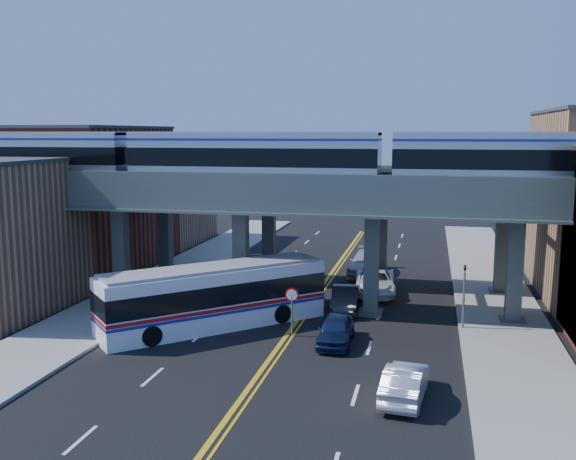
% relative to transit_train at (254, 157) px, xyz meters
% --- Properties ---
extents(ground, '(120.00, 120.00, 0.00)m').
position_rel_transit_train_xyz_m(ground, '(3.14, -8.00, -9.24)').
color(ground, black).
rests_on(ground, ground).
extents(sidewalk_west, '(5.00, 70.00, 0.16)m').
position_rel_transit_train_xyz_m(sidewalk_west, '(-8.36, 2.00, -9.16)').
color(sidewalk_west, gray).
rests_on(sidewalk_west, ground).
extents(sidewalk_east, '(5.00, 70.00, 0.16)m').
position_rel_transit_train_xyz_m(sidewalk_east, '(14.64, 2.00, -9.16)').
color(sidewalk_east, gray).
rests_on(sidewalk_east, ground).
extents(building_west_b, '(8.00, 14.00, 11.00)m').
position_rel_transit_train_xyz_m(building_west_b, '(-15.36, 8.00, -3.74)').
color(building_west_b, brown).
rests_on(building_west_b, ground).
extents(building_west_c, '(8.00, 10.00, 8.00)m').
position_rel_transit_train_xyz_m(building_west_c, '(-15.36, 21.00, -5.24)').
color(building_west_c, '#A27954').
rests_on(building_west_c, ground).
extents(building_east_c, '(8.00, 10.00, 9.00)m').
position_rel_transit_train_xyz_m(building_east_c, '(21.64, 21.00, -4.74)').
color(building_east_c, brown).
rests_on(building_east_c, ground).
extents(elevated_viaduct_near, '(52.00, 3.60, 7.40)m').
position_rel_transit_train_xyz_m(elevated_viaduct_near, '(3.14, 0.00, -2.77)').
color(elevated_viaduct_near, '#404A47').
rests_on(elevated_viaduct_near, ground).
extents(elevated_viaduct_far, '(52.00, 3.60, 7.40)m').
position_rel_transit_train_xyz_m(elevated_viaduct_far, '(3.14, 7.00, -2.77)').
color(elevated_viaduct_far, '#404A47').
rests_on(elevated_viaduct_far, ground).
extents(transit_train, '(46.50, 2.91, 3.40)m').
position_rel_transit_train_xyz_m(transit_train, '(0.00, 0.00, 0.00)').
color(transit_train, black).
rests_on(transit_train, elevated_viaduct_near).
extents(stop_sign, '(0.76, 0.09, 2.63)m').
position_rel_transit_train_xyz_m(stop_sign, '(3.44, -5.00, -7.48)').
color(stop_sign, slate).
rests_on(stop_sign, ground).
extents(traffic_signal, '(0.15, 0.18, 4.10)m').
position_rel_transit_train_xyz_m(traffic_signal, '(12.34, -2.00, -6.94)').
color(traffic_signal, slate).
rests_on(traffic_signal, ground).
extents(transit_bus, '(11.21, 10.93, 3.30)m').
position_rel_transit_train_xyz_m(transit_bus, '(-1.11, -4.35, -7.54)').
color(transit_bus, white).
rests_on(transit_bus, ground).
extents(car_lane_a, '(1.80, 4.25, 1.43)m').
position_rel_transit_train_xyz_m(car_lane_a, '(5.90, -5.73, -8.52)').
color(car_lane_a, '#111C3F').
rests_on(car_lane_a, ground).
extents(car_lane_b, '(1.90, 4.53, 1.45)m').
position_rel_transit_train_xyz_m(car_lane_b, '(5.54, 0.47, -8.51)').
color(car_lane_b, '#28272A').
rests_on(car_lane_b, ground).
extents(car_lane_c, '(3.10, 5.86, 1.57)m').
position_rel_transit_train_xyz_m(car_lane_c, '(6.96, 5.00, -8.45)').
color(car_lane_c, white).
rests_on(car_lane_c, ground).
extents(car_lane_d, '(2.58, 6.07, 1.75)m').
position_rel_transit_train_xyz_m(car_lane_d, '(5.83, 10.80, -8.36)').
color(car_lane_d, '#BBBCC0').
rests_on(car_lane_d, ground).
extents(car_parked_curb, '(1.96, 4.52, 1.44)m').
position_rel_transit_train_xyz_m(car_parked_curb, '(9.64, -11.95, -8.52)').
color(car_parked_curb, silver).
rests_on(car_parked_curb, ground).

